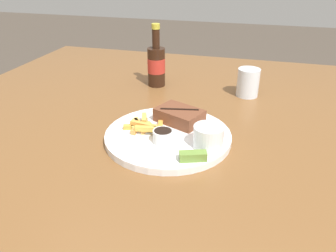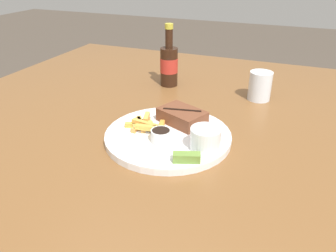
# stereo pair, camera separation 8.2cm
# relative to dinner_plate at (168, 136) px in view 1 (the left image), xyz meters

# --- Properties ---
(dining_table) EXTENTS (1.55, 1.60, 0.75)m
(dining_table) POSITION_rel_dinner_plate_xyz_m (0.00, 0.00, -0.06)
(dining_table) COLOR brown
(dining_table) RESTS_ON ground_plane
(dinner_plate) EXTENTS (0.32, 0.32, 0.02)m
(dinner_plate) POSITION_rel_dinner_plate_xyz_m (0.00, 0.00, 0.00)
(dinner_plate) COLOR white
(dinner_plate) RESTS_ON dining_table
(steak_portion) EXTENTS (0.14, 0.12, 0.04)m
(steak_portion) POSITION_rel_dinner_plate_xyz_m (0.01, 0.07, 0.03)
(steak_portion) COLOR brown
(steak_portion) RESTS_ON dinner_plate
(fries_pile) EXTENTS (0.10, 0.09, 0.02)m
(fries_pile) POSITION_rel_dinner_plate_xyz_m (-0.07, 0.00, 0.02)
(fries_pile) COLOR #D3954B
(fries_pile) RESTS_ON dinner_plate
(coleslaw_cup) EXTENTS (0.07, 0.07, 0.05)m
(coleslaw_cup) POSITION_rel_dinner_plate_xyz_m (0.11, -0.04, 0.04)
(coleslaw_cup) COLOR white
(coleslaw_cup) RESTS_ON dinner_plate
(dipping_sauce_cup) EXTENTS (0.05, 0.05, 0.03)m
(dipping_sauce_cup) POSITION_rel_dinner_plate_xyz_m (-0.00, -0.05, 0.03)
(dipping_sauce_cup) COLOR silver
(dipping_sauce_cup) RESTS_ON dinner_plate
(pickle_spear) EXTENTS (0.06, 0.04, 0.02)m
(pickle_spear) POSITION_rel_dinner_plate_xyz_m (0.09, -0.10, 0.02)
(pickle_spear) COLOR olive
(pickle_spear) RESTS_ON dinner_plate
(fork_utensil) EXTENTS (0.13, 0.05, 0.00)m
(fork_utensil) POSITION_rel_dinner_plate_xyz_m (-0.08, -0.02, 0.01)
(fork_utensil) COLOR #B7B7BC
(fork_utensil) RESTS_ON dinner_plate
(beer_bottle) EXTENTS (0.06, 0.06, 0.22)m
(beer_bottle) POSITION_rel_dinner_plate_xyz_m (-0.14, 0.37, 0.07)
(beer_bottle) COLOR black
(beer_bottle) RESTS_ON dining_table
(drinking_glass) EXTENTS (0.07, 0.07, 0.09)m
(drinking_glass) POSITION_rel_dinner_plate_xyz_m (0.18, 0.35, 0.04)
(drinking_glass) COLOR silver
(drinking_glass) RESTS_ON dining_table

